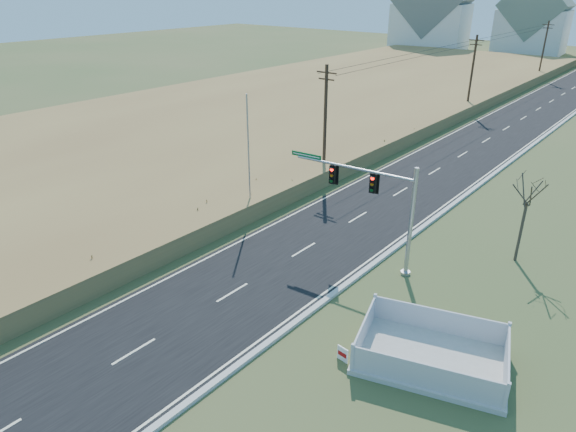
% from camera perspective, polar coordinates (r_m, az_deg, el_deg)
% --- Properties ---
extents(ground, '(260.00, 260.00, 0.00)m').
position_cam_1_polar(ground, '(28.13, -3.29, -6.86)').
color(ground, '#3C4F26').
rests_on(ground, ground).
extents(road, '(8.00, 180.00, 0.06)m').
position_cam_1_polar(road, '(70.96, 25.63, 10.38)').
color(road, black).
rests_on(road, ground).
extents(curb, '(0.30, 180.00, 0.18)m').
position_cam_1_polar(curb, '(70.11, 28.89, 9.64)').
color(curb, '#B2AFA8').
rests_on(curb, ground).
extents(reed_marsh, '(38.00, 110.00, 1.30)m').
position_cam_1_polar(reed_marsh, '(71.66, 4.36, 13.31)').
color(reed_marsh, olive).
rests_on(reed_marsh, ground).
extents(utility_pole_near, '(1.80, 0.26, 9.00)m').
position_cam_1_polar(utility_pole_near, '(41.00, 4.15, 10.48)').
color(utility_pole_near, '#422D1E').
rests_on(utility_pole_near, ground).
extents(utility_pole_mid, '(1.80, 0.26, 9.00)m').
position_cam_1_polar(utility_pole_mid, '(67.29, 19.75, 14.74)').
color(utility_pole_mid, '#422D1E').
rests_on(utility_pole_mid, ground).
extents(utility_pole_far, '(1.80, 0.26, 9.00)m').
position_cam_1_polar(utility_pole_far, '(95.79, 26.52, 16.24)').
color(utility_pole_far, '#422D1E').
rests_on(utility_pole_far, ground).
extents(condo_nw, '(17.69, 13.38, 19.05)m').
position_cam_1_polar(condo_nw, '(129.65, 15.63, 20.76)').
color(condo_nw, silver).
rests_on(condo_nw, ground).
extents(condo_nnw, '(14.93, 11.17, 17.03)m').
position_cam_1_polar(condo_nnw, '(130.33, 25.57, 19.05)').
color(condo_nnw, silver).
rests_on(condo_nnw, ground).
extents(traffic_signal_mast, '(7.74, 1.00, 6.18)m').
position_cam_1_polar(traffic_signal_mast, '(27.98, 10.21, 1.56)').
color(traffic_signal_mast, '#9EA0A5').
rests_on(traffic_signal_mast, ground).
extents(fence_enclosure, '(7.09, 5.82, 1.39)m').
position_cam_1_polar(fence_enclosure, '(23.22, 15.57, -14.79)').
color(fence_enclosure, '#B7B5AD').
rests_on(fence_enclosure, ground).
extents(open_sign, '(0.56, 0.12, 0.69)m').
position_cam_1_polar(open_sign, '(22.52, 6.09, -15.02)').
color(open_sign, white).
rests_on(open_sign, ground).
extents(flagpole, '(0.37, 0.37, 8.33)m').
position_cam_1_polar(flagpole, '(34.12, -4.35, 5.13)').
color(flagpole, '#B7B5AD').
rests_on(flagpole, ground).
extents(bare_tree, '(2.05, 2.05, 5.45)m').
position_cam_1_polar(bare_tree, '(30.80, 25.27, 2.68)').
color(bare_tree, '#4C3F33').
rests_on(bare_tree, ground).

